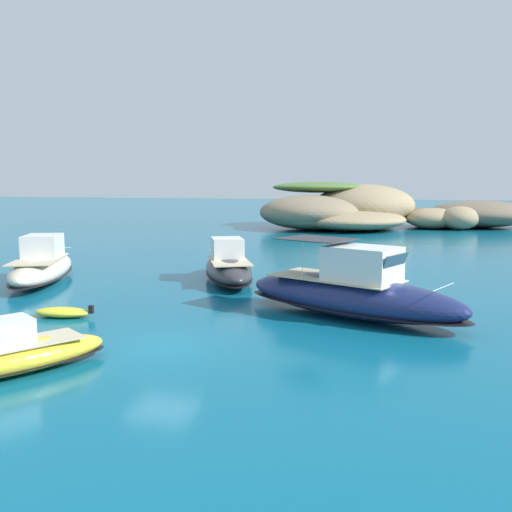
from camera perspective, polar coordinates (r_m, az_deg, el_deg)
The scene contains 8 objects.
ground_plane at distance 20.78m, azimuth -9.90°, elevation -9.42°, with size 400.00×400.00×0.00m, color #0C5B7A.
islet_large at distance 75.44m, azimuth 8.84°, elevation 4.85°, with size 25.46×25.70×6.34m.
islet_small at distance 80.77m, azimuth 21.04°, elevation 3.99°, with size 19.92×16.61×3.73m.
motorboat_yellow at distance 19.24m, azimuth -24.24°, elevation -9.49°, with size 4.93×6.12×1.82m.
motorboat_navy at distance 25.11m, azimuth 10.06°, elevation -3.85°, with size 11.50×7.72×3.48m.
motorboat_charcoal at distance 33.77m, azimuth -2.97°, elevation -1.17°, with size 6.16×9.41×2.68m.
motorboat_cream at distance 35.95m, azimuth -21.64°, elevation -1.04°, with size 6.38×10.26×2.90m.
dinghy_tender at distance 26.36m, azimuth -19.72°, elevation -5.60°, with size 2.85×1.38×0.58m.
Camera 1 is at (8.26, -18.08, 6.05)m, focal length 37.92 mm.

